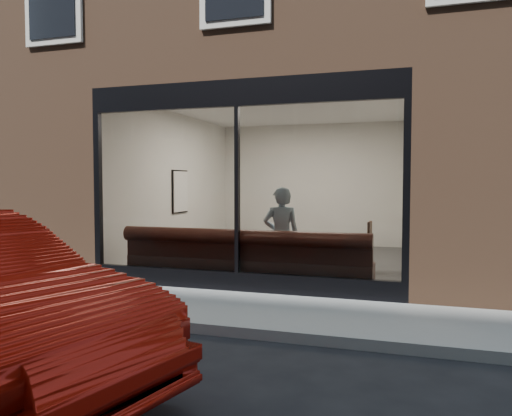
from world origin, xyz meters
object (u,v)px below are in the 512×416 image
(banquette, at_px, (246,272))
(cafe_chair_right, at_px, (359,260))
(cafe_table_left, at_px, (218,233))
(cafe_table_right, at_px, (355,240))
(person, at_px, (281,237))

(banquette, xyz_separation_m, cafe_chair_right, (1.59, 1.79, 0.01))
(cafe_table_left, bearing_deg, cafe_table_right, -7.25)
(cafe_table_left, bearing_deg, cafe_chair_right, 20.86)
(banquette, relative_size, cafe_chair_right, 10.67)
(person, xyz_separation_m, cafe_table_right, (1.13, 0.32, -0.05))
(cafe_table_left, xyz_separation_m, cafe_chair_right, (2.43, 0.93, -0.50))
(cafe_table_right, xyz_separation_m, cafe_chair_right, (-0.06, 1.24, -0.50))
(person, distance_m, cafe_chair_right, 1.98)
(cafe_table_right, height_order, cafe_chair_right, cafe_table_right)
(person, xyz_separation_m, cafe_chair_right, (1.07, 1.57, -0.55))
(person, bearing_deg, banquette, 7.59)
(banquette, bearing_deg, cafe_table_right, 18.34)
(banquette, distance_m, cafe_table_right, 1.82)
(person, relative_size, cafe_table_right, 2.93)
(banquette, height_order, person, person)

